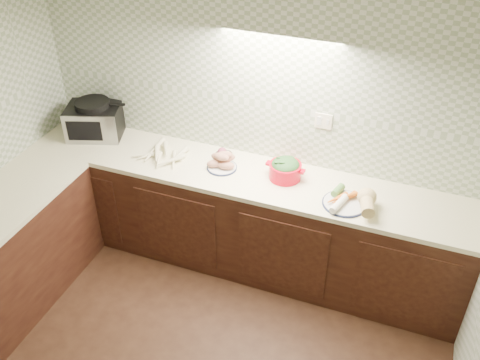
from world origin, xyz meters
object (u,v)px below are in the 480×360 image
(onion_bowl, at_px, (224,155))
(veg_plate, at_px, (356,199))
(sweet_potato_plate, at_px, (222,162))
(parsnip_pile, at_px, (158,152))
(dutch_oven, at_px, (285,169))
(toaster_oven, at_px, (95,119))

(onion_bowl, bearing_deg, veg_plate, -10.95)
(sweet_potato_plate, relative_size, veg_plate, 0.62)
(veg_plate, bearing_deg, parsnip_pile, 177.19)
(dutch_oven, bearing_deg, veg_plate, -10.13)
(dutch_oven, relative_size, veg_plate, 0.81)
(onion_bowl, bearing_deg, toaster_oven, -178.81)
(dutch_oven, bearing_deg, onion_bowl, 176.74)
(onion_bowl, relative_size, veg_plate, 0.36)
(toaster_oven, bearing_deg, veg_plate, -23.55)
(toaster_oven, bearing_deg, dutch_oven, -20.32)
(sweet_potato_plate, bearing_deg, dutch_oven, 4.97)
(toaster_oven, xyz_separation_m, dutch_oven, (1.72, -0.05, -0.06))
(parsnip_pile, distance_m, sweet_potato_plate, 0.56)
(sweet_potato_plate, distance_m, veg_plate, 1.08)
(sweet_potato_plate, relative_size, onion_bowl, 1.69)
(parsnip_pile, xyz_separation_m, sweet_potato_plate, (0.56, 0.02, 0.02))
(parsnip_pile, xyz_separation_m, veg_plate, (1.63, -0.08, 0.02))
(parsnip_pile, bearing_deg, veg_plate, -2.81)
(parsnip_pile, height_order, dutch_oven, dutch_oven)
(toaster_oven, height_order, dutch_oven, toaster_oven)
(sweet_potato_plate, bearing_deg, parsnip_pile, -177.88)
(onion_bowl, bearing_deg, sweet_potato_plate, -72.72)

